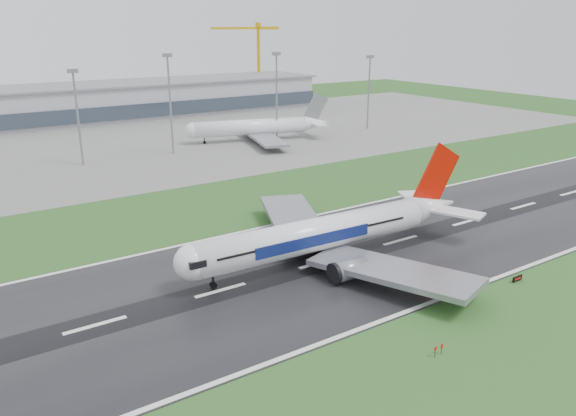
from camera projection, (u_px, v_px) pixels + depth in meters
ground at (320, 263)px, 101.80m from camera, size 520.00×520.00×0.00m
runway at (320, 263)px, 101.78m from camera, size 400.00×45.00×0.10m
apron at (108, 145)px, 200.56m from camera, size 400.00×130.00×0.08m
terminal at (65, 105)px, 245.67m from camera, size 240.00×36.00×15.00m
main_airliner at (334, 211)px, 101.23m from camera, size 62.72×59.94×17.91m
parked_airliner at (256, 119)px, 206.62m from camera, size 66.54×63.93×16.05m
tower_crane at (259, 62)px, 310.29m from camera, size 42.44×4.46×42.02m
runway_sign at (517, 279)px, 94.33m from camera, size 2.31×0.57×1.04m
floodmast_2 at (78, 120)px, 168.49m from camera, size 0.64×0.64×27.46m
floodmast_3 at (170, 107)px, 183.47m from camera, size 0.64×0.64×31.07m
floodmast_4 at (277, 99)px, 205.24m from camera, size 0.64×0.64×30.44m
floodmast_5 at (369, 94)px, 229.05m from camera, size 0.64×0.64×28.10m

